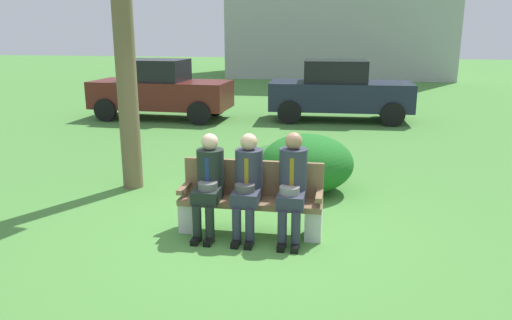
{
  "coord_description": "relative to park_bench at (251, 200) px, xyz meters",
  "views": [
    {
      "loc": [
        1.13,
        -5.81,
        2.5
      ],
      "look_at": [
        0.05,
        0.37,
        0.85
      ],
      "focal_mm": 34.92,
      "sensor_mm": 36.0,
      "label": 1
    }
  ],
  "objects": [
    {
      "name": "seated_man_right",
      "position": [
        0.52,
        -0.13,
        0.31
      ],
      "size": [
        0.34,
        0.72,
        1.31
      ],
      "color": "#2D3342",
      "rests_on": "ground"
    },
    {
      "name": "shrub_mid_lawn",
      "position": [
        0.57,
        1.77,
        0.04
      ],
      "size": [
        1.46,
        1.34,
        0.91
      ],
      "primitive_type": "ellipsoid",
      "color": "#1F6B22",
      "rests_on": "ground"
    },
    {
      "name": "seated_man_middle",
      "position": [
        -0.02,
        -0.13,
        0.3
      ],
      "size": [
        0.34,
        0.72,
        1.28
      ],
      "color": "#2D3342",
      "rests_on": "ground"
    },
    {
      "name": "parked_car_near",
      "position": [
        -4.07,
        7.73,
        0.42
      ],
      "size": [
        3.95,
        1.81,
        1.68
      ],
      "color": "#591E19",
      "rests_on": "ground"
    },
    {
      "name": "seated_man_left",
      "position": [
        -0.51,
        -0.13,
        0.29
      ],
      "size": [
        0.34,
        0.72,
        1.26
      ],
      "color": "#1E2823",
      "rests_on": "ground"
    },
    {
      "name": "parked_car_far",
      "position": [
        0.97,
        8.31,
        0.42
      ],
      "size": [
        3.96,
        1.84,
        1.68
      ],
      "color": "#1E2338",
      "rests_on": "ground"
    },
    {
      "name": "shrub_near_bench",
      "position": [
        -0.02,
        2.25,
        -0.11
      ],
      "size": [
        0.97,
        0.89,
        0.61
      ],
      "primitive_type": "ellipsoid",
      "color": "#34742E",
      "rests_on": "ground"
    },
    {
      "name": "park_bench",
      "position": [
        0.0,
        0.0,
        0.0
      ],
      "size": [
        1.79,
        0.44,
        0.9
      ],
      "color": "brown",
      "rests_on": "ground"
    },
    {
      "name": "ground_plane",
      "position": [
        -0.05,
        -0.02,
        -0.42
      ],
      "size": [
        80.0,
        80.0,
        0.0
      ],
      "primitive_type": "plane",
      "color": "#4A873A"
    }
  ]
}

